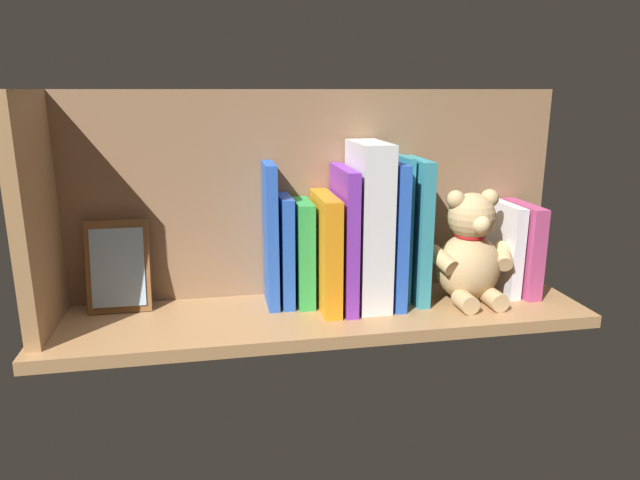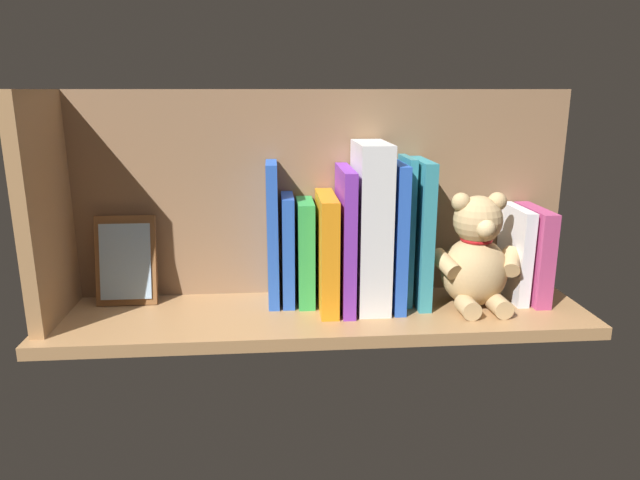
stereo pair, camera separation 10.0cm
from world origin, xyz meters
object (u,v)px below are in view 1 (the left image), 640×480
object	(u,v)px
book_0	(521,248)
teddy_bear	(470,253)
picture_frame_leaning	(118,267)
dictionary_thick_white	(368,225)

from	to	relation	value
book_0	teddy_bear	world-z (taller)	teddy_bear
picture_frame_leaning	teddy_bear	bearing A→B (deg)	173.83
dictionary_thick_white	picture_frame_leaning	distance (cm)	45.22
teddy_bear	dictionary_thick_white	distance (cm)	19.95
picture_frame_leaning	book_0	bearing A→B (deg)	177.00
book_0	dictionary_thick_white	bearing A→B (deg)	1.35
teddy_bear	picture_frame_leaning	distance (cm)	63.87
teddy_bear	picture_frame_leaning	size ratio (longest dim) A/B	1.28
dictionary_thick_white	picture_frame_leaning	bearing A→B (deg)	-6.00
book_0	teddy_bear	distance (cm)	12.24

